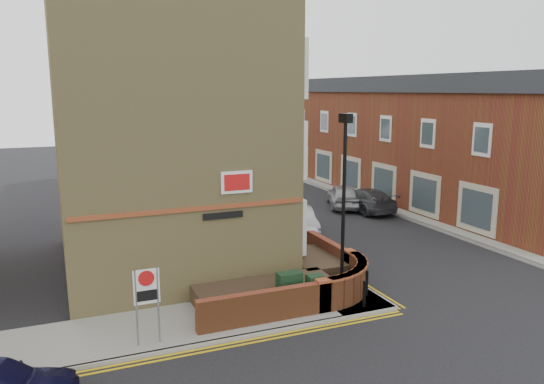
{
  "coord_description": "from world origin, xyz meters",
  "views": [
    {
      "loc": [
        -7.12,
        -13.62,
        7.16
      ],
      "look_at": [
        0.21,
        4.0,
        3.47
      ],
      "focal_mm": 35.0,
      "sensor_mm": 36.0,
      "label": 1
    }
  ],
  "objects": [
    {
      "name": "far_terrace_cream",
      "position": [
        14.5,
        38.0,
        4.05
      ],
      "size": [
        5.4,
        12.4,
        8.0
      ],
      "color": "#BAB399",
      "rests_on": "ground"
    },
    {
      "name": "utility_cabinet_small",
      "position": [
        0.5,
        1.0,
        0.67
      ],
      "size": [
        0.55,
        0.4,
        1.1
      ],
      "primitive_type": "cube",
      "color": "#16331B",
      "rests_on": "pavement_corner"
    },
    {
      "name": "utility_cabinet_large",
      "position": [
        -0.3,
        1.3,
        0.72
      ],
      "size": [
        0.8,
        0.45,
        1.2
      ],
      "primitive_type": "cube",
      "color": "#16331B",
      "rests_on": "pavement_corner"
    },
    {
      "name": "traffic_light_assembly",
      "position": [
        2.4,
        25.0,
        2.78
      ],
      "size": [
        0.2,
        0.16,
        4.2
      ],
      "color": "black",
      "rests_on": "pavement_main"
    },
    {
      "name": "tree_far",
      "position": [
        2.0,
        30.05,
        4.91
      ],
      "size": [
        3.81,
        3.81,
        7.0
      ],
      "color": "#382B1E",
      "rests_on": "pavement_main"
    },
    {
      "name": "far_terrace",
      "position": [
        14.5,
        17.0,
        4.04
      ],
      "size": [
        5.4,
        30.4,
        8.0
      ],
      "color": "brown",
      "rests_on": "ground"
    },
    {
      "name": "pavement_corner",
      "position": [
        -3.5,
        1.5,
        0.06
      ],
      "size": [
        13.0,
        3.0,
        0.12
      ],
      "primitive_type": "cube",
      "color": "gray",
      "rests_on": "ground"
    },
    {
      "name": "garden_wall",
      "position": [
        0.0,
        2.5,
        0.0
      ],
      "size": [
        6.8,
        6.0,
        1.2
      ],
      "primitive_type": null,
      "color": "brown",
      "rests_on": "ground"
    },
    {
      "name": "tree_mid",
      "position": [
        2.0,
        22.05,
        5.2
      ],
      "size": [
        4.03,
        4.03,
        7.42
      ],
      "color": "#382B1E",
      "rests_on": "pavement_main"
    },
    {
      "name": "pavement_main",
      "position": [
        2.0,
        16.0,
        0.06
      ],
      "size": [
        2.0,
        32.0,
        0.12
      ],
      "primitive_type": "cube",
      "color": "gray",
      "rests_on": "ground"
    },
    {
      "name": "corner_building",
      "position": [
        -2.84,
        8.0,
        6.23
      ],
      "size": [
        8.95,
        10.4,
        13.6
      ],
      "color": "tan",
      "rests_on": "ground"
    },
    {
      "name": "yellow_lines_main",
      "position": [
        3.25,
        16.0,
        0.01
      ],
      "size": [
        0.28,
        32.0,
        0.01
      ],
      "primitive_type": "cube",
      "color": "gold",
      "rests_on": "ground"
    },
    {
      "name": "ground",
      "position": [
        0.0,
        0.0,
        0.0
      ],
      "size": [
        120.0,
        120.0,
        0.0
      ],
      "primitive_type": "plane",
      "color": "black",
      "rests_on": "ground"
    },
    {
      "name": "silver_car_near",
      "position": [
        4.34,
        10.24,
        0.61
      ],
      "size": [
        2.07,
        3.92,
        1.23
      ],
      "primitive_type": "imported",
      "rotation": [
        0.0,
        0.0,
        -0.22
      ],
      "color": "#A9AAB1",
      "rests_on": "ground"
    },
    {
      "name": "pavement_far",
      "position": [
        13.0,
        13.0,
        0.06
      ],
      "size": [
        4.0,
        40.0,
        0.12
      ],
      "primitive_type": "cube",
      "color": "gray",
      "rests_on": "ground"
    },
    {
      "name": "tree_near",
      "position": [
        2.0,
        14.05,
        4.7
      ],
      "size": [
        3.64,
        3.65,
        6.7
      ],
      "color": "#382B1E",
      "rests_on": "pavement_main"
    },
    {
      "name": "grey_car_far",
      "position": [
        9.99,
        12.91,
        0.69
      ],
      "size": [
        2.04,
        4.8,
        1.38
      ],
      "primitive_type": "imported",
      "rotation": [
        0.0,
        0.0,
        3.12
      ],
      "color": "#303236",
      "rests_on": "ground"
    },
    {
      "name": "lamppost",
      "position": [
        1.6,
        1.2,
        3.34
      ],
      "size": [
        0.25,
        0.5,
        6.3
      ],
      "color": "black",
      "rests_on": "pavement_corner"
    },
    {
      "name": "zone_sign",
      "position": [
        -5.0,
        0.5,
        1.64
      ],
      "size": [
        0.72,
        0.07,
        2.2
      ],
      "color": "slate",
      "rests_on": "pavement_corner"
    },
    {
      "name": "kerb_side",
      "position": [
        -3.5,
        0.0,
        0.06
      ],
      "size": [
        13.0,
        0.15,
        0.12
      ],
      "primitive_type": "cube",
      "color": "gray",
      "rests_on": "ground"
    },
    {
      "name": "kerb_main_far",
      "position": [
        11.0,
        13.0,
        0.06
      ],
      "size": [
        0.15,
        40.0,
        0.12
      ],
      "primitive_type": "cube",
      "color": "gray",
      "rests_on": "ground"
    },
    {
      "name": "kerb_main_near",
      "position": [
        3.0,
        16.0,
        0.06
      ],
      "size": [
        0.15,
        32.0,
        0.12
      ],
      "primitive_type": "cube",
      "color": "gray",
      "rests_on": "ground"
    },
    {
      "name": "red_car_main",
      "position": [
        4.51,
        19.48,
        0.59
      ],
      "size": [
        2.65,
        4.5,
        1.17
      ],
      "primitive_type": "imported",
      "rotation": [
        0.0,
        0.0,
        0.17
      ],
      "color": "maroon",
      "rests_on": "ground"
    },
    {
      "name": "yellow_lines_side",
      "position": [
        -3.5,
        -0.25,
        0.01
      ],
      "size": [
        13.0,
        0.28,
        0.01
      ],
      "primitive_type": "cube",
      "color": "gold",
      "rests_on": "ground"
    },
    {
      "name": "bollard_far",
      "position": [
        2.6,
        1.2,
        0.57
      ],
      "size": [
        0.11,
        0.11,
        0.9
      ],
      "primitive_type": "cylinder",
      "color": "black",
      "rests_on": "pavement_corner"
    },
    {
      "name": "silver_car_far",
      "position": [
        9.3,
        14.34,
        0.73
      ],
      "size": [
        3.26,
        4.65,
        1.47
      ],
      "primitive_type": "imported",
      "rotation": [
        0.0,
        0.0,
        2.75
      ],
      "color": "gray",
      "rests_on": "ground"
    },
    {
      "name": "bollard_near",
      "position": [
        2.0,
        0.4,
        0.57
      ],
      "size": [
        0.11,
        0.11,
        0.9
      ],
      "primitive_type": "cylinder",
      "color": "black",
      "rests_on": "pavement_corner"
    }
  ]
}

